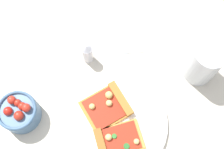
# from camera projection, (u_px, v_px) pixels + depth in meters

# --- Properties ---
(ground_plane) EXTENTS (2.40, 2.40, 0.00)m
(ground_plane) POSITION_uv_depth(u_px,v_px,m) (114.00, 128.00, 0.78)
(ground_plane) COLOR beige
(ground_plane) RESTS_ON ground
(plate) EXTENTS (0.28, 0.28, 0.01)m
(plate) POSITION_uv_depth(u_px,v_px,m) (114.00, 123.00, 0.78)
(plate) COLOR white
(plate) RESTS_ON ground_plane
(pizza_slice_near) EXTENTS (0.15, 0.14, 0.03)m
(pizza_slice_near) POSITION_uv_depth(u_px,v_px,m) (109.00, 105.00, 0.78)
(pizza_slice_near) COLOR gold
(pizza_slice_near) RESTS_ON plate
(pizza_slice_far) EXTENTS (0.13, 0.11, 0.02)m
(pizza_slice_far) POSITION_uv_depth(u_px,v_px,m) (115.00, 141.00, 0.75)
(pizza_slice_far) COLOR gold
(pizza_slice_far) RESTS_ON plate
(salad_bowl) EXTENTS (0.10, 0.10, 0.08)m
(salad_bowl) POSITION_uv_depth(u_px,v_px,m) (19.00, 112.00, 0.76)
(salad_bowl) COLOR #4C7299
(salad_bowl) RESTS_ON ground_plane
(soda_glass) EXTENTS (0.08, 0.08, 0.13)m
(soda_glass) POSITION_uv_depth(u_px,v_px,m) (203.00, 64.00, 0.78)
(soda_glass) COLOR silver
(soda_glass) RESTS_ON ground_plane
(paper_napkin) EXTENTS (0.11, 0.16, 0.00)m
(paper_napkin) POSITION_uv_depth(u_px,v_px,m) (132.00, 29.00, 0.88)
(paper_napkin) COLOR white
(paper_napkin) RESTS_ON ground_plane
(pepper_shaker) EXTENTS (0.03, 0.03, 0.08)m
(pepper_shaker) POSITION_uv_depth(u_px,v_px,m) (87.00, 53.00, 0.81)
(pepper_shaker) COLOR silver
(pepper_shaker) RESTS_ON ground_plane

